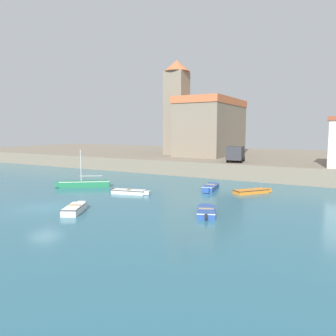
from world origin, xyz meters
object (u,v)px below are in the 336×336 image
(church, at_px, (206,123))
(truck_on_quay, at_px, (236,153))
(dinghy_blue_4, at_px, (206,211))
(dinghy_white_0, at_px, (75,208))
(dinghy_white_1, at_px, (130,191))
(sailboat_green_3, at_px, (84,184))
(dinghy_orange_2, at_px, (252,191))
(dinghy_blue_5, at_px, (210,187))

(church, bearing_deg, truck_on_quay, -49.02)
(dinghy_blue_4, distance_m, church, 35.34)
(dinghy_white_0, bearing_deg, dinghy_white_1, 95.17)
(dinghy_blue_4, relative_size, truck_on_quay, 0.82)
(church, height_order, truck_on_quay, church)
(dinghy_white_1, relative_size, church, 0.25)
(sailboat_green_3, relative_size, dinghy_blue_4, 1.47)
(dinghy_white_0, distance_m, dinghy_blue_4, 10.45)
(dinghy_white_1, bearing_deg, dinghy_white_0, -84.83)
(dinghy_orange_2, height_order, sailboat_green_3, sailboat_green_3)
(dinghy_blue_4, height_order, truck_on_quay, truck_on_quay)
(dinghy_white_0, xyz_separation_m, truck_on_quay, (4.79, 25.87, 3.02))
(dinghy_white_0, xyz_separation_m, dinghy_blue_4, (9.41, 4.53, -0.05))
(dinghy_white_1, distance_m, truck_on_quay, 18.54)
(sailboat_green_3, relative_size, truck_on_quay, 1.20)
(sailboat_green_3, bearing_deg, dinghy_orange_2, 17.90)
(dinghy_white_1, height_order, sailboat_green_3, sailboat_green_3)
(dinghy_orange_2, xyz_separation_m, truck_on_quay, (-5.37, 10.95, 3.10))
(dinghy_blue_4, distance_m, truck_on_quay, 22.05)
(dinghy_orange_2, bearing_deg, dinghy_white_1, -149.38)
(church, bearing_deg, dinghy_orange_2, -55.99)
(dinghy_white_0, height_order, truck_on_quay, truck_on_quay)
(dinghy_orange_2, relative_size, dinghy_blue_5, 0.95)
(dinghy_orange_2, relative_size, dinghy_blue_4, 1.07)
(dinghy_blue_5, bearing_deg, sailboat_green_3, -158.15)
(truck_on_quay, bearing_deg, dinghy_blue_4, -77.77)
(dinghy_white_0, bearing_deg, sailboat_green_3, 130.44)
(sailboat_green_3, bearing_deg, truck_on_quay, 53.11)
(dinghy_white_0, xyz_separation_m, dinghy_orange_2, (10.16, 14.92, -0.08))
(church, bearing_deg, sailboat_green_3, -97.44)
(dinghy_blue_4, bearing_deg, dinghy_blue_5, 110.44)
(sailboat_green_3, relative_size, dinghy_blue_5, 1.31)
(dinghy_white_1, distance_m, dinghy_blue_5, 8.86)
(dinghy_blue_4, bearing_deg, dinghy_white_1, 158.93)
(dinghy_white_0, height_order, church, church)
(dinghy_orange_2, relative_size, truck_on_quay, 0.87)
(sailboat_green_3, height_order, dinghy_blue_5, sailboat_green_3)
(dinghy_white_0, bearing_deg, truck_on_quay, 79.52)
(dinghy_white_0, xyz_separation_m, church, (-4.23, 36.26, 7.47))
(sailboat_green_3, height_order, truck_on_quay, sailboat_green_3)
(dinghy_orange_2, xyz_separation_m, sailboat_green_3, (-17.94, -5.79, 0.17))
(dinghy_white_0, height_order, dinghy_blue_4, dinghy_white_0)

